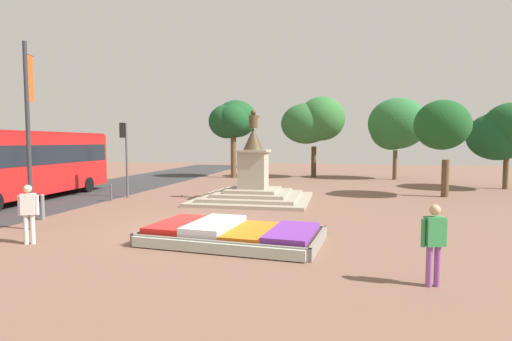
{
  "coord_description": "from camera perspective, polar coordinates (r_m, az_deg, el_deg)",
  "views": [
    {
      "loc": [
        4.71,
        -13.01,
        3.02
      ],
      "look_at": [
        1.28,
        3.93,
        1.78
      ],
      "focal_mm": 28.0,
      "sensor_mm": 36.0,
      "label": 1
    }
  ],
  "objects": [
    {
      "name": "kerb_bollard_north",
      "position": [
        21.62,
        -20.01,
        -2.92
      ],
      "size": [
        0.11,
        0.11,
        0.89
      ],
      "color": "#4C5156",
      "rests_on": "ground_plane"
    },
    {
      "name": "flower_planter",
      "position": [
        12.22,
        -3.63,
        -9.05
      ],
      "size": [
        5.55,
        3.51,
        0.58
      ],
      "color": "#38281C",
      "rests_on": "ground_plane"
    },
    {
      "name": "city_bus",
      "position": [
        23.37,
        -30.2,
        1.13
      ],
      "size": [
        2.92,
        11.98,
        3.55
      ],
      "color": "red",
      "rests_on": "ground_plane"
    },
    {
      "name": "ground_plane",
      "position": [
        14.16,
        -8.35,
        -8.24
      ],
      "size": [
        84.53,
        84.53,
        0.0
      ],
      "primitive_type": "plane",
      "color": "brown"
    },
    {
      "name": "pedestrian_near_planter",
      "position": [
        13.58,
        -29.73,
        -4.89
      ],
      "size": [
        0.53,
        0.36,
        1.76
      ],
      "color": "beige",
      "rests_on": "ground_plane"
    },
    {
      "name": "traffic_light_mid_block",
      "position": [
        22.69,
        -18.25,
        3.39
      ],
      "size": [
        0.42,
        0.31,
        4.04
      ],
      "color": "#4C5156",
      "rests_on": "ground_plane"
    },
    {
      "name": "park_tree_street_side",
      "position": [
        33.98,
        8.27,
        6.92
      ],
      "size": [
        5.31,
        4.2,
        6.77
      ],
      "color": "#4C3823",
      "rests_on": "ground_plane"
    },
    {
      "name": "banner_pole",
      "position": [
        15.68,
        -29.75,
        4.84
      ],
      "size": [
        0.17,
        0.56,
        6.38
      ],
      "color": "#2D2D33",
      "rests_on": "ground_plane"
    },
    {
      "name": "pedestrian_with_handbag",
      "position": [
        9.17,
        24.09,
        -8.95
      ],
      "size": [
        0.55,
        0.32,
        1.73
      ],
      "color": "#8C4C99",
      "rests_on": "ground_plane"
    },
    {
      "name": "park_tree_mid_canopy",
      "position": [
        29.57,
        31.6,
        4.51
      ],
      "size": [
        4.06,
        4.52,
        5.44
      ],
      "color": "brown",
      "rests_on": "ground_plane"
    },
    {
      "name": "park_tree_far_right",
      "position": [
        34.38,
        19.32,
        6.1
      ],
      "size": [
        4.61,
        4.06,
        6.54
      ],
      "color": "brown",
      "rests_on": "ground_plane"
    },
    {
      "name": "kerb_bollard_mid_b",
      "position": [
        17.57,
        -28.2,
        -4.52
      ],
      "size": [
        0.16,
        0.16,
        1.01
      ],
      "color": "slate",
      "rests_on": "ground_plane"
    },
    {
      "name": "park_tree_behind_statue",
      "position": [
        33.88,
        -3.34,
        7.19
      ],
      "size": [
        3.92,
        4.08,
        6.55
      ],
      "color": "brown",
      "rests_on": "ground_plane"
    },
    {
      "name": "statue_monument",
      "position": [
        20.57,
        -0.39,
        -2.11
      ],
      "size": [
        5.72,
        5.72,
        4.65
      ],
      "color": "#9E947F",
      "rests_on": "ground_plane"
    },
    {
      "name": "park_tree_far_left",
      "position": [
        23.83,
        25.13,
        5.86
      ],
      "size": [
        3.09,
        3.44,
        5.24
      ],
      "color": "brown",
      "rests_on": "ground_plane"
    }
  ]
}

